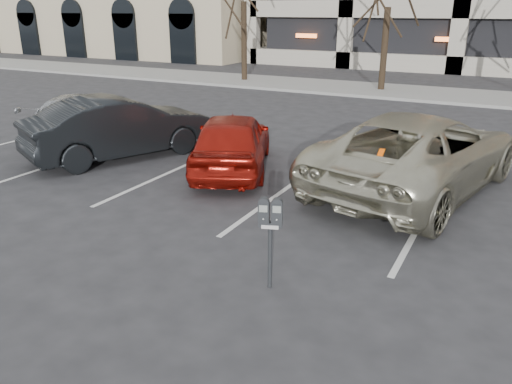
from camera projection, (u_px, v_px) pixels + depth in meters
ground at (305, 248)px, 7.76m from camera, size 140.00×140.00×0.00m
sidewalk at (451, 96)px, 21.01m from camera, size 80.00×4.00×0.12m
stall_lines at (285, 189)px, 10.28m from camera, size 16.90×5.20×0.00m
parking_meter at (270, 221)px, 6.34m from camera, size 0.34×0.22×1.25m
suv_silver at (418, 152)px, 10.02m from camera, size 3.79×6.14×1.59m
car_red at (232, 141)px, 11.30m from camera, size 3.08×4.28×1.35m
car_dark at (121, 127)px, 12.31m from camera, size 3.36×4.83×1.51m
car_silver at (84, 115)px, 14.37m from camera, size 3.15×4.64×1.25m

